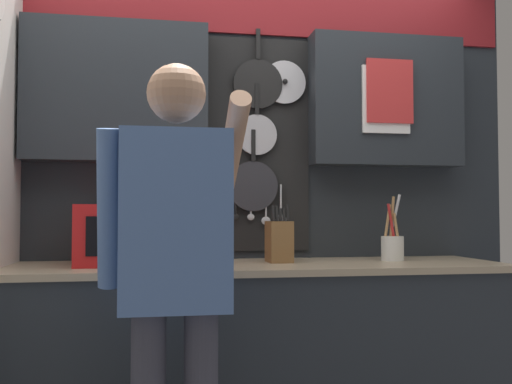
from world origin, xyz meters
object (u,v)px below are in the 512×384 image
person (175,258)px  knife_block (279,241)px  utensil_crock (392,245)px  microwave (133,235)px

person → knife_block: bearing=52.8°
knife_block → utensil_crock: 0.58m
microwave → knife_block: size_ratio=1.77×
microwave → person: 0.70m
utensil_crock → person: person is taller
knife_block → person: person is taller
knife_block → person: 0.86m
knife_block → person: (-0.52, -0.68, -0.03)m
microwave → person: size_ratio=0.29×
knife_block → utensil_crock: bearing=0.1°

